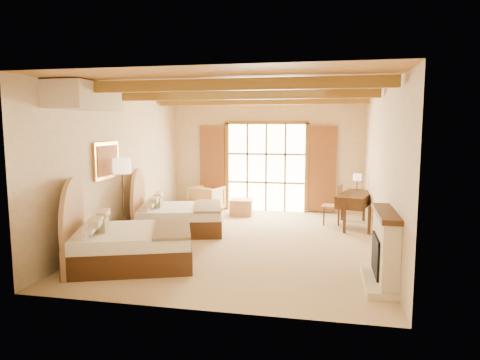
% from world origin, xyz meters
% --- Properties ---
extents(floor, '(7.00, 7.00, 0.00)m').
position_xyz_m(floor, '(0.00, 0.00, 0.00)').
color(floor, '#D0B28B').
rests_on(floor, ground).
extents(wall_back, '(5.50, 0.00, 5.50)m').
position_xyz_m(wall_back, '(0.00, 3.50, 1.60)').
color(wall_back, beige).
rests_on(wall_back, ground).
extents(wall_left, '(0.00, 7.00, 7.00)m').
position_xyz_m(wall_left, '(-2.75, 0.00, 1.60)').
color(wall_left, beige).
rests_on(wall_left, ground).
extents(wall_right, '(0.00, 7.00, 7.00)m').
position_xyz_m(wall_right, '(2.75, 0.00, 1.60)').
color(wall_right, beige).
rests_on(wall_right, ground).
extents(ceiling, '(7.00, 7.00, 0.00)m').
position_xyz_m(ceiling, '(0.00, 0.00, 3.20)').
color(ceiling, '#BA853F').
rests_on(ceiling, ground).
extents(ceiling_beams, '(5.39, 4.60, 0.18)m').
position_xyz_m(ceiling_beams, '(0.00, 0.00, 3.08)').
color(ceiling_beams, '#87601C').
rests_on(ceiling_beams, ceiling).
extents(french_doors, '(3.95, 0.08, 2.60)m').
position_xyz_m(french_doors, '(0.00, 3.44, 1.25)').
color(french_doors, white).
rests_on(french_doors, ground).
extents(fireplace, '(0.46, 1.40, 1.16)m').
position_xyz_m(fireplace, '(2.60, -2.00, 0.51)').
color(fireplace, beige).
rests_on(fireplace, ground).
extents(painting, '(0.06, 0.95, 0.75)m').
position_xyz_m(painting, '(-2.70, -0.75, 1.75)').
color(painting, '#CA833A').
rests_on(painting, wall_left).
extents(canopy_valance, '(0.70, 1.40, 0.45)m').
position_xyz_m(canopy_valance, '(-2.40, -2.00, 2.95)').
color(canopy_valance, beige).
rests_on(canopy_valance, ceiling).
extents(bed_near, '(2.58, 2.18, 1.37)m').
position_xyz_m(bed_near, '(-1.81, -1.88, 0.42)').
color(bed_near, '#3F1F0F').
rests_on(bed_near, floor).
extents(bed_far, '(2.33, 1.94, 1.30)m').
position_xyz_m(bed_far, '(-1.78, 0.53, 0.39)').
color(bed_far, '#3F1F0F').
rests_on(bed_far, floor).
extents(nightstand, '(0.57, 0.57, 0.53)m').
position_xyz_m(nightstand, '(-2.45, -1.06, 0.27)').
color(nightstand, '#3F1F0F').
rests_on(nightstand, floor).
extents(floor_lamp, '(0.38, 0.38, 1.78)m').
position_xyz_m(floor_lamp, '(-2.50, -0.49, 1.51)').
color(floor_lamp, '#3E2B1B').
rests_on(floor_lamp, floor).
extents(armchair, '(0.98, 1.00, 0.74)m').
position_xyz_m(armchair, '(-1.64, 2.96, 0.37)').
color(armchair, tan).
rests_on(armchair, floor).
extents(ottoman, '(0.65, 0.65, 0.44)m').
position_xyz_m(ottoman, '(-0.59, 2.72, 0.22)').
color(ottoman, tan).
rests_on(ottoman, floor).
extents(desk, '(1.05, 1.65, 0.83)m').
position_xyz_m(desk, '(2.41, 1.87, 0.44)').
color(desk, '#3F1F0F').
rests_on(desk, floor).
extents(desk_chair, '(0.55, 0.54, 1.03)m').
position_xyz_m(desk_chair, '(1.88, 2.02, 0.32)').
color(desk_chair, '#A66F43').
rests_on(desk_chair, floor).
extents(desk_lamp, '(0.21, 0.21, 0.41)m').
position_xyz_m(desk_lamp, '(2.48, 2.45, 1.14)').
color(desk_lamp, '#3E2B1B').
rests_on(desk_lamp, desk).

